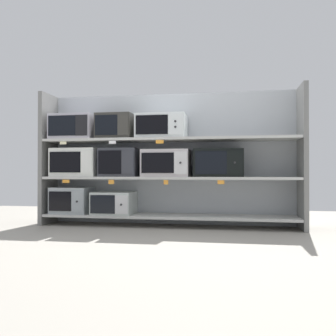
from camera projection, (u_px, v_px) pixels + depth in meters
ground at (149, 244)px, 3.21m from camera, size 6.92×6.00×0.02m
back_panel at (171, 159)px, 4.43m from camera, size 3.12×0.04×1.58m
upright_left at (48, 159)px, 4.45m from camera, size 0.05×0.42×1.58m
upright_right at (303, 157)px, 3.96m from camera, size 0.05×0.42×1.58m
shelf_0 at (168, 216)px, 4.19m from camera, size 2.92×0.42×0.03m
microwave_0 at (72, 200)px, 4.39m from camera, size 0.45×0.38×0.31m
microwave_1 at (114, 203)px, 4.30m from camera, size 0.47×0.43×0.26m
shelf_1 at (168, 178)px, 4.20m from camera, size 2.92×0.42×0.03m
microwave_2 at (76, 162)px, 4.38m from camera, size 0.56×0.36×0.34m
microwave_3 at (121, 163)px, 4.29m from camera, size 0.44×0.41×0.33m
microwave_4 at (166, 163)px, 4.20m from camera, size 0.54×0.39×0.31m
microwave_5 at (219, 163)px, 4.10m from camera, size 0.54×0.40×0.31m
price_tag_0 at (66, 181)px, 4.18m from camera, size 0.08×0.00×0.04m
price_tag_1 at (111, 182)px, 4.09m from camera, size 0.06×0.00×0.05m
price_tag_2 at (166, 182)px, 3.99m from camera, size 0.05×0.00×0.05m
price_tag_3 at (221, 182)px, 3.89m from camera, size 0.07×0.00×0.04m
shelf_2 at (168, 140)px, 4.20m from camera, size 2.92×0.42×0.03m
microwave_6 at (75, 128)px, 4.39m from camera, size 0.51×0.43×0.30m
microwave_7 at (116, 127)px, 4.30m from camera, size 0.42×0.38×0.29m
microwave_8 at (162, 127)px, 4.21m from camera, size 0.57×0.39×0.28m
price_tag_4 at (63, 143)px, 4.19m from camera, size 0.08×0.00×0.03m
price_tag_5 at (112, 142)px, 4.09m from camera, size 0.08×0.00×0.04m
price_tag_6 at (160, 142)px, 4.00m from camera, size 0.09×0.00×0.04m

